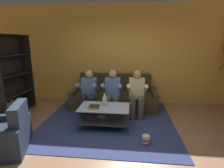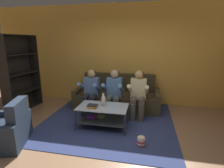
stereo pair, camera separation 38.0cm
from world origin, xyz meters
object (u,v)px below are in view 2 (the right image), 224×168
(person_seated_left, at_px, (91,90))
(vase, at_px, (103,100))
(popcorn_tub, at_px, (141,141))
(bookshelf, at_px, (18,82))
(person_seated_middle, at_px, (114,91))
(coffee_table, at_px, (102,113))
(armchair, at_px, (2,131))
(book_stack, at_px, (92,106))
(couch, at_px, (117,97))
(person_seated_right, at_px, (138,92))

(person_seated_left, relative_size, vase, 4.12)
(person_seated_left, relative_size, popcorn_tub, 6.09)
(bookshelf, bearing_deg, person_seated_middle, 3.55)
(coffee_table, bearing_deg, armchair, -146.67)
(book_stack, distance_m, armchair, 1.70)
(couch, height_order, coffee_table, couch)
(couch, relative_size, armchair, 2.18)
(person_seated_right, xyz_separation_m, popcorn_tub, (0.15, -1.28, -0.54))
(bookshelf, height_order, armchair, bookshelf)
(person_seated_middle, relative_size, armchair, 1.07)
(person_seated_right, bearing_deg, book_stack, -137.29)
(couch, distance_m, vase, 1.25)
(coffee_table, height_order, bookshelf, bookshelf)
(couch, height_order, bookshelf, bookshelf)
(book_stack, bearing_deg, popcorn_tub, -23.16)
(bookshelf, bearing_deg, popcorn_tub, -18.53)
(book_stack, height_order, armchair, armchair)
(coffee_table, xyz_separation_m, bookshelf, (-2.48, 0.55, 0.47))
(person_seated_right, relative_size, bookshelf, 0.57)
(person_seated_right, bearing_deg, person_seated_left, -179.92)
(person_seated_middle, xyz_separation_m, coffee_table, (-0.11, -0.71, -0.31))
(person_seated_middle, relative_size, bookshelf, 0.57)
(armchair, height_order, popcorn_tub, armchair)
(person_seated_left, relative_size, person_seated_right, 0.98)
(coffee_table, xyz_separation_m, vase, (0.01, 0.04, 0.29))
(couch, relative_size, vase, 8.48)
(book_stack, bearing_deg, coffee_table, 35.05)
(popcorn_tub, bearing_deg, person_seated_middle, 120.53)
(person_seated_middle, bearing_deg, bookshelf, -176.45)
(couch, bearing_deg, coffee_table, -95.10)
(coffee_table, distance_m, armchair, 1.91)
(coffee_table, relative_size, armchair, 0.99)
(person_seated_middle, distance_m, popcorn_tub, 1.58)
(person_seated_middle, relative_size, vase, 4.17)
(person_seated_left, relative_size, bookshelf, 0.56)
(person_seated_left, relative_size, person_seated_middle, 0.99)
(couch, bearing_deg, person_seated_right, -41.45)
(coffee_table, bearing_deg, book_stack, -144.95)
(person_seated_middle, xyz_separation_m, person_seated_right, (0.61, 0.00, 0.00))
(person_seated_left, distance_m, coffee_table, 0.92)
(vase, distance_m, armchair, 1.97)
(vase, relative_size, armchair, 0.26)
(person_seated_middle, height_order, vase, person_seated_middle)
(person_seated_left, distance_m, person_seated_right, 1.22)
(book_stack, relative_size, armchair, 0.20)
(person_seated_left, relative_size, armchair, 1.06)
(book_stack, bearing_deg, couch, 77.95)
(person_seated_left, bearing_deg, bookshelf, -175.40)
(armchair, distance_m, popcorn_tub, 2.51)
(vase, bearing_deg, armchair, -145.80)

